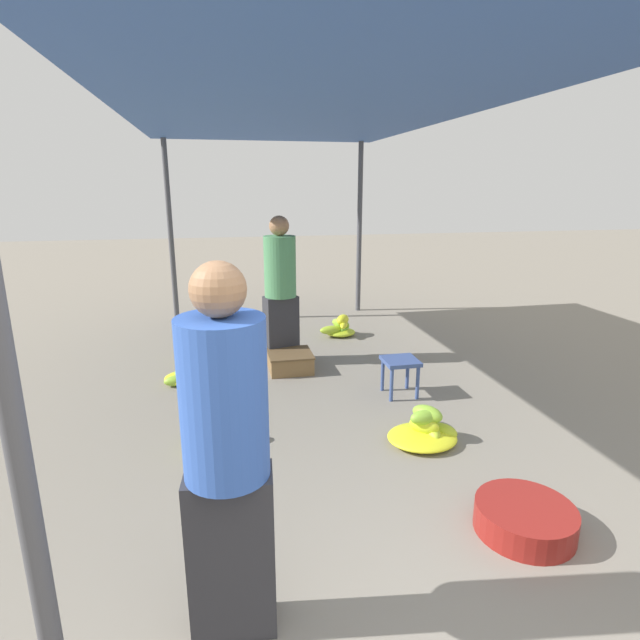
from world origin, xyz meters
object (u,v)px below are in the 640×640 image
object	(u,v)px
basin_black	(525,519)
banana_pile_left_0	(188,376)
banana_pile_left_1	(214,433)
banana_pile_left_3	(222,329)
stool	(400,366)
banana_pile_right_1	(426,430)
vendor_foreground	(227,454)
banana_pile_right_0	(340,327)
crate_near	(290,361)
banana_pile_left_2	(195,356)
shopper_walking_mid	(280,288)

from	to	relation	value
basin_black	banana_pile_left_0	xyz separation A→B (m)	(-2.13, 2.93, -0.02)
basin_black	banana_pile_left_1	xyz separation A→B (m)	(-1.86, 1.47, 0.02)
basin_black	banana_pile_left_3	size ratio (longest dim) A/B	1.19
stool	basin_black	distance (m)	2.14
banana_pile_right_1	basin_black	bearing A→B (deg)	-83.50
banana_pile_left_0	banana_pile_right_1	world-z (taller)	banana_pile_right_1
banana_pile_left_0	banana_pile_left_3	distance (m)	1.72
banana_pile_left_1	vendor_foreground	bearing A→B (deg)	-86.99
banana_pile_left_3	banana_pile_right_0	xyz separation A→B (m)	(1.64, -0.34, 0.02)
vendor_foreground	basin_black	distance (m)	1.98
crate_near	banana_pile_left_0	bearing A→B (deg)	-173.94
basin_black	banana_pile_left_0	bearing A→B (deg)	126.04
vendor_foreground	banana_pile_left_2	size ratio (longest dim) A/B	3.70
banana_pile_left_2	banana_pile_right_0	xyz separation A→B (m)	(1.99, 0.66, 0.06)
banana_pile_right_0	banana_pile_right_1	world-z (taller)	banana_pile_right_0
banana_pile_left_2	basin_black	bearing A→B (deg)	-59.95
basin_black	banana_pile_left_3	bearing A→B (deg)	110.73
banana_pile_left_2	banana_pile_right_0	bearing A→B (deg)	18.43
banana_pile_right_1	banana_pile_left_1	bearing A→B (deg)	170.48
banana_pile_left_1	banana_pile_right_1	distance (m)	1.75
banana_pile_left_0	banana_pile_right_0	xyz separation A→B (m)	(2.03, 1.34, 0.06)
banana_pile_left_1	shopper_walking_mid	size ratio (longest dim) A/B	0.29
banana_pile_left_1	banana_pile_right_0	bearing A→B (deg)	57.79
banana_pile_left_2	stool	bearing A→B (deg)	-35.40
banana_pile_right_0	banana_pile_right_1	distance (m)	3.08
banana_pile_left_3	banana_pile_right_1	bearing A→B (deg)	-64.83
stool	banana_pile_left_1	world-z (taller)	stool
banana_pile_left_1	banana_pile_right_1	world-z (taller)	banana_pile_right_1
banana_pile_left_2	banana_pile_right_0	distance (m)	2.09
banana_pile_left_1	crate_near	world-z (taller)	banana_pile_left_1
banana_pile_left_0	banana_pile_right_0	bearing A→B (deg)	33.32
banana_pile_right_1	banana_pile_left_0	bearing A→B (deg)	138.82
banana_pile_left_2	banana_pile_left_0	bearing A→B (deg)	-93.96
stool	shopper_walking_mid	size ratio (longest dim) A/B	0.22
stool	banana_pile_right_0	world-z (taller)	stool
banana_pile_left_1	basin_black	bearing A→B (deg)	-38.39
banana_pile_left_2	crate_near	bearing A→B (deg)	-27.02
banana_pile_left_0	banana_pile_left_1	world-z (taller)	banana_pile_left_1
basin_black	vendor_foreground	bearing A→B (deg)	-169.59
vendor_foreground	crate_near	bearing A→B (deg)	77.21
banana_pile_left_0	crate_near	distance (m)	1.14
banana_pile_right_0	banana_pile_left_1	bearing A→B (deg)	-122.21
basin_black	banana_pile_left_3	world-z (taller)	banana_pile_left_3
vendor_foreground	crate_near	distance (m)	3.55
basin_black	banana_pile_left_0	distance (m)	3.62
stool	banana_pile_right_1	world-z (taller)	stool
banana_pile_right_1	crate_near	bearing A→B (deg)	114.80
banana_pile_left_3	basin_black	bearing A→B (deg)	-69.27
banana_pile_left_3	vendor_foreground	bearing A→B (deg)	-90.25
basin_black	banana_pile_right_0	distance (m)	4.27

